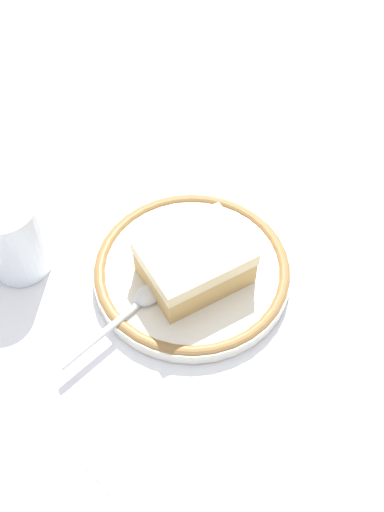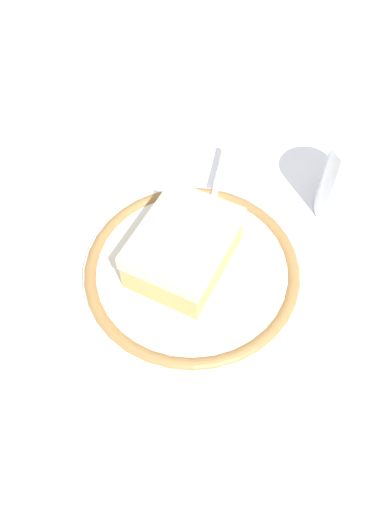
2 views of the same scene
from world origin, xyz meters
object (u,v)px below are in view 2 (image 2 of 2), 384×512
at_px(spoon, 211,203).
at_px(napkin, 77,422).
at_px(plate, 192,271).
at_px(cup, 353,184).
at_px(cake_slice, 184,248).

bearing_deg(spoon, napkin, 163.51).
distance_m(plate, cup, 0.18).
xyz_separation_m(plate, napkin, (-0.15, 0.06, -0.01)).
relative_size(spoon, cup, 1.44).
bearing_deg(napkin, cake_slice, -19.41).
bearing_deg(cup, plate, 128.70).
relative_size(plate, napkin, 1.64).
relative_size(cake_slice, napkin, 0.95).
xyz_separation_m(cake_slice, cup, (0.11, -0.15, -0.00)).
relative_size(cake_slice, spoon, 0.92).
relative_size(plate, cup, 2.30).
xyz_separation_m(cup, napkin, (-0.26, 0.20, -0.04)).
bearing_deg(napkin, plate, -22.82).
distance_m(spoon, napkin, 0.24).
height_order(plate, cake_slice, cake_slice).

